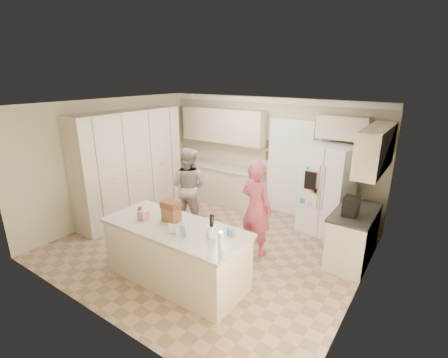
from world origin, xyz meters
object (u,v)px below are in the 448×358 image
Objects in this scene: island_base at (176,254)px; teen_girl at (256,208)px; tissue_box at (143,215)px; dollhouse_body at (171,214)px; utensil_crock at (211,231)px; refrigerator at (327,190)px; teen_boy at (189,186)px; coffee_maker at (351,206)px.

teen_girl is (0.60, 1.42, 0.41)m from island_base.
dollhouse_body is at bearing 26.57° from tissue_box.
utensil_crock is (0.65, 0.05, 0.56)m from island_base.
dollhouse_body is (-1.50, -2.81, 0.14)m from refrigerator.
teen_boy is at bearing 137.96° from utensil_crock.
teen_boy is (-1.17, 1.69, 0.39)m from island_base.
teen_girl reaches higher than tissue_box.
teen_girl is at bearing 160.37° from teen_boy.
coffee_maker is at bearing 42.83° from island_base.
refrigerator reaches higher than coffee_maker.
teen_boy reaches higher than dollhouse_body.
island_base is 0.86m from utensil_crock.
refrigerator is at bearing -164.92° from teen_boy.
island_base is at bearing 10.30° from tissue_box.
dollhouse_body is (-2.20, -1.80, -0.03)m from coffee_maker.
teen_boy is (-1.02, 1.59, -0.21)m from dollhouse_body.
teen_girl is (-0.05, 1.37, -0.15)m from utensil_crock.
refrigerator reaches higher than teen_girl.
coffee_maker is 1.15× the size of dollhouse_body.
island_base is at bearing 75.52° from teen_girl.
island_base is 2.09m from teen_boy.
coffee_maker is 3.28m from tissue_box.
coffee_maker is 1.54m from teen_girl.
teen_boy is 1.79m from teen_girl.
utensil_crock is at bearing 4.40° from island_base.
dollhouse_body reaches higher than tissue_box.
dollhouse_body is (0.40, 0.20, 0.04)m from tissue_box.
utensil_crock reaches higher than island_base.
coffee_maker reaches higher than island_base.
teen_boy is (-2.52, -1.23, -0.07)m from refrigerator.
teen_girl is (1.15, 1.52, -0.14)m from tissue_box.
tissue_box is at bearing -169.70° from island_base.
teen_girl reaches higher than island_base.
island_base is at bearing -104.18° from refrigerator.
teen_girl is at bearing -105.89° from refrigerator.
teen_girl is (0.75, 1.32, -0.18)m from dollhouse_body.
teen_girl reaches higher than utensil_crock.
coffee_maker reaches higher than dollhouse_body.
tissue_box is at bearing -172.87° from utensil_crock.
refrigerator is at bearing 57.78° from tissue_box.
utensil_crock is at bearing 127.04° from teen_boy.
teen_girl is at bearing 92.05° from utensil_crock.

